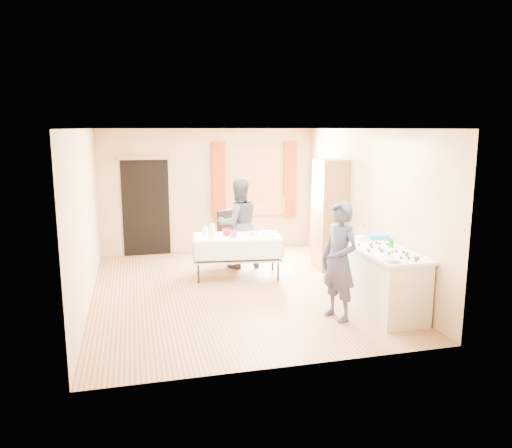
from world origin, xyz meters
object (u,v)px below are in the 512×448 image
object	(u,v)px
counter	(384,281)
woman	(239,223)
party_table	(237,252)
girl	(339,261)
cabinet	(330,215)
chair	(232,248)

from	to	relation	value
counter	woman	bearing A→B (deg)	118.55
counter	party_table	world-z (taller)	counter
girl	cabinet	bearing A→B (deg)	139.24
chair	woman	bearing A→B (deg)	-100.06
counter	chair	bearing A→B (deg)	117.33
girl	woman	world-z (taller)	woman
chair	girl	xyz separation A→B (m)	(0.87, -3.20, 0.51)
party_table	girl	world-z (taller)	girl
cabinet	counter	world-z (taller)	cabinet
cabinet	woman	distance (m)	1.71
woman	counter	bearing A→B (deg)	113.09
party_table	girl	xyz separation A→B (m)	(0.95, -2.28, 0.38)
party_table	chair	world-z (taller)	chair
counter	party_table	distance (m)	2.77
girl	woman	xyz separation A→B (m)	(-0.79, 2.89, 0.02)
cabinet	girl	distance (m)	2.56
counter	girl	size ratio (longest dim) A/B	0.91
girl	woman	size ratio (longest dim) A/B	0.97
counter	woman	distance (m)	3.22
chair	woman	xyz separation A→B (m)	(0.08, -0.30, 0.54)
party_table	counter	bearing A→B (deg)	-45.16
counter	girl	world-z (taller)	girl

